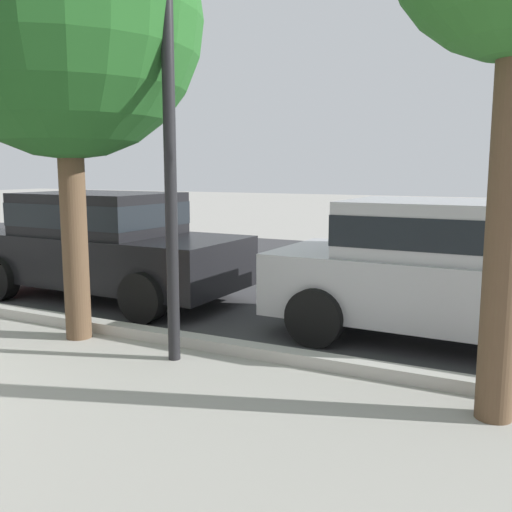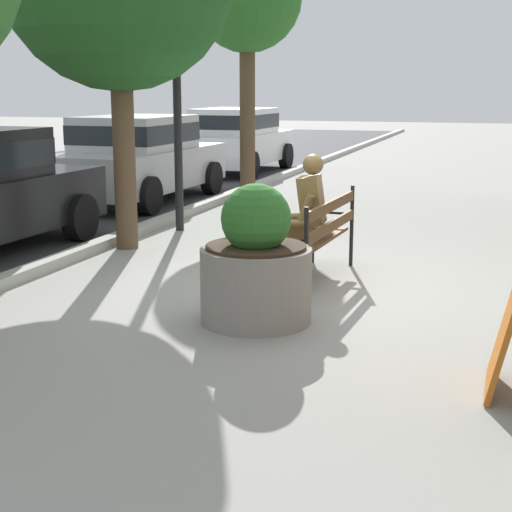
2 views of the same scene
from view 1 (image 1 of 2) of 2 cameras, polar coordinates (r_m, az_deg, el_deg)
street_surface at (r=11.41m, az=-4.63°, el=-0.91°), size 60.00×9.00×0.01m
curb_stone at (r=7.93m, az=-22.28°, el=-5.38°), size 60.00×0.20×0.12m
street_tree_down_street at (r=6.77m, az=-18.68°, el=21.47°), size 2.93×2.93×4.93m
parked_car_black at (r=8.67m, az=-14.92°, el=1.38°), size 4.14×2.00×1.56m
parked_car_silver at (r=6.55m, az=19.29°, el=-1.09°), size 4.14×2.00×1.56m
lamp_post at (r=5.62m, az=-8.74°, el=15.28°), size 0.32×0.32×3.90m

